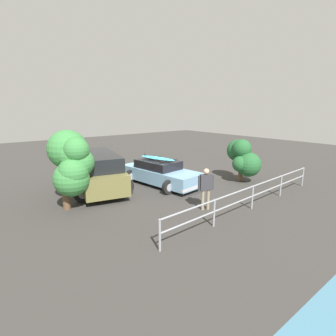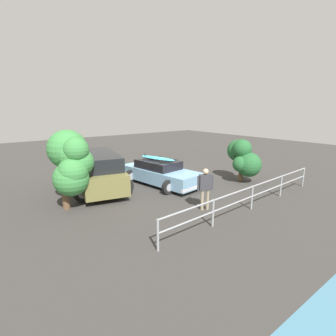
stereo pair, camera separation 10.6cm
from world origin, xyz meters
TOP-DOWN VIEW (x-y plane):
  - ground_plane at (0.00, 0.00)m, footprint 44.00×44.00m
  - sedan_car at (0.45, 0.70)m, footprint 2.64×4.56m
  - suv_car at (3.25, -0.39)m, footprint 3.14×4.92m
  - person_bystander at (1.13, 4.46)m, footprint 0.57×0.36m
  - railing_fence at (-0.31, 5.53)m, footprint 9.15×0.53m
  - bush_near_left at (-3.24, 2.94)m, footprint 1.52×2.02m
  - bush_near_right at (4.89, 1.16)m, footprint 1.57×2.01m

SIDE VIEW (x-z plane):
  - ground_plane at x=0.00m, z-range -0.02..0.00m
  - sedan_car at x=0.45m, z-range -0.15..1.34m
  - railing_fence at x=-0.31m, z-range 0.17..1.10m
  - suv_car at x=3.25m, z-range 0.03..1.77m
  - person_bystander at x=1.13m, z-range 0.16..1.76m
  - bush_near_left at x=-3.24m, z-range 0.12..2.33m
  - bush_near_right at x=4.89m, z-range 0.34..3.31m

